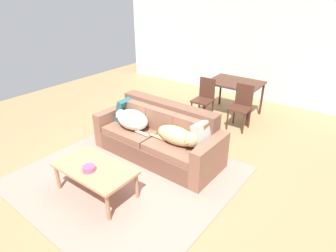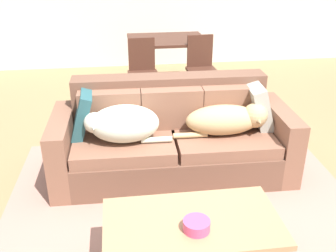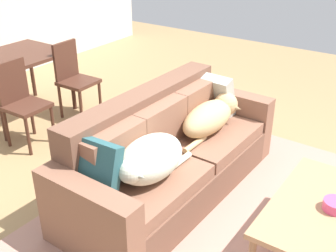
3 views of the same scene
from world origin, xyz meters
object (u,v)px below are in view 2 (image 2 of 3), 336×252
(throw_pillow_by_right_arm, at_px, (258,105))
(dining_table, at_px, (167,44))
(couch, at_px, (172,139))
(dog_on_left_cushion, at_px, (123,124))
(coffee_table, at_px, (192,226))
(throw_pillow_by_left_arm, at_px, (82,113))
(dog_on_right_cushion, at_px, (229,119))
(dining_chair_near_left, at_px, (143,69))
(bowl_on_coffee_table, at_px, (197,225))
(dining_chair_near_right, at_px, (201,66))

(throw_pillow_by_right_arm, bearing_deg, dining_table, 103.72)
(couch, xyz_separation_m, dog_on_left_cushion, (-0.47, -0.16, 0.26))
(dog_on_left_cushion, height_order, coffee_table, dog_on_left_cushion)
(throw_pillow_by_left_arm, height_order, throw_pillow_by_right_arm, throw_pillow_by_right_arm)
(dog_on_right_cushion, distance_m, dining_table, 2.56)
(dog_on_left_cushion, distance_m, coffee_table, 1.27)
(dining_table, distance_m, dining_chair_near_left, 0.76)
(dog_on_left_cushion, xyz_separation_m, dog_on_right_cushion, (0.97, 0.01, -0.02))
(bowl_on_coffee_table, bearing_deg, couch, 87.51)
(throw_pillow_by_left_arm, distance_m, dining_chair_near_right, 2.34)
(dog_on_right_cushion, relative_size, dining_table, 0.77)
(dining_chair_near_right, bearing_deg, dog_on_right_cushion, -96.80)
(dog_on_right_cushion, bearing_deg, bowl_on_coffee_table, -112.14)
(coffee_table, relative_size, dining_chair_near_right, 1.25)
(dog_on_left_cushion, distance_m, throw_pillow_by_left_arm, 0.43)
(coffee_table, distance_m, dining_chair_near_left, 3.13)
(bowl_on_coffee_table, relative_size, dining_chair_near_left, 0.19)
(dining_table, bearing_deg, bowl_on_coffee_table, -94.85)
(dog_on_left_cushion, bearing_deg, dining_chair_near_left, 81.78)
(dog_on_left_cushion, bearing_deg, couch, 20.57)
(couch, distance_m, dog_on_left_cushion, 0.57)
(dog_on_left_cushion, xyz_separation_m, bowl_on_coffee_table, (0.41, -1.28, -0.13))
(dog_on_left_cushion, xyz_separation_m, throw_pillow_by_left_arm, (-0.37, 0.23, 0.02))
(throw_pillow_by_left_arm, xyz_separation_m, dining_chair_near_right, (1.52, 1.78, -0.13))
(throw_pillow_by_right_arm, relative_size, dining_chair_near_right, 0.47)
(couch, bearing_deg, dining_chair_near_right, 71.21)
(couch, distance_m, coffee_table, 1.35)
(dining_chair_near_left, bearing_deg, dog_on_left_cushion, -100.81)
(bowl_on_coffee_table, xyz_separation_m, dining_chair_near_left, (-0.08, 3.22, 0.03))
(dining_table, relative_size, dining_chair_near_right, 1.24)
(dog_on_right_cushion, distance_m, dining_chair_near_right, 2.01)
(dining_chair_near_right, bearing_deg, dining_table, 125.59)
(throw_pillow_by_left_arm, bearing_deg, dining_table, 64.66)
(throw_pillow_by_left_arm, bearing_deg, dining_chair_near_right, 49.62)
(couch, bearing_deg, bowl_on_coffee_table, -91.15)
(dining_table, bearing_deg, dining_chair_near_right, -52.71)
(bowl_on_coffee_table, bearing_deg, dining_chair_near_right, 77.33)
(couch, relative_size, dog_on_right_cushion, 2.56)
(dining_table, height_order, dining_chair_near_left, dining_chair_near_left)
(couch, bearing_deg, throw_pillow_by_left_arm, 176.89)
(couch, relative_size, throw_pillow_by_right_arm, 5.28)
(dog_on_left_cushion, relative_size, dining_chair_near_left, 0.84)
(couch, height_order, dog_on_right_cushion, couch)
(dining_chair_near_left, distance_m, dining_chair_near_right, 0.83)
(dog_on_right_cushion, bearing_deg, dining_chair_near_right, 86.24)
(dining_table, bearing_deg, throw_pillow_by_right_arm, -76.28)
(dog_on_right_cushion, distance_m, bowl_on_coffee_table, 1.41)
(couch, relative_size, dining_chair_near_right, 2.47)
(dog_on_left_cushion, xyz_separation_m, dining_chair_near_right, (1.15, 2.01, -0.10))
(throw_pillow_by_right_arm, distance_m, bowl_on_coffee_table, 1.73)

